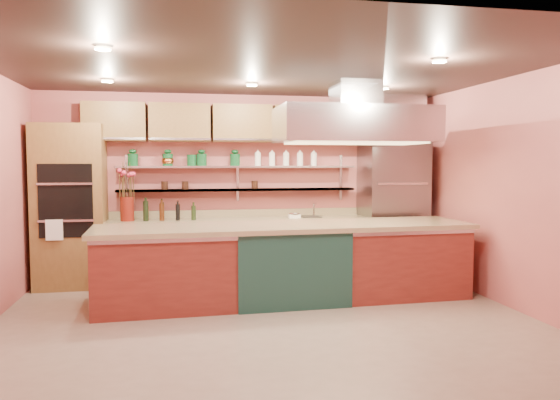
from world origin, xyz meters
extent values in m
cube|color=gray|center=(0.00, 0.00, -0.01)|extent=(6.00, 5.00, 0.02)
cube|color=black|center=(0.00, 0.00, 2.80)|extent=(6.00, 5.00, 0.02)
cube|color=#BC5C58|center=(0.00, 2.50, 1.40)|extent=(6.00, 0.04, 2.80)
cube|color=#BC5C58|center=(0.00, -2.50, 1.40)|extent=(6.00, 0.04, 2.80)
cube|color=#BC5C58|center=(3.00, 0.00, 1.40)|extent=(0.04, 5.00, 2.80)
cube|color=brown|center=(-2.45, 2.18, 1.15)|extent=(0.95, 0.64, 2.30)
cube|color=slate|center=(2.35, 2.14, 1.05)|extent=(0.95, 0.72, 2.10)
cube|color=tan|center=(-0.05, 2.20, 0.47)|extent=(3.84, 0.64, 0.93)
cube|color=#B8BBC0|center=(-0.05, 2.37, 1.35)|extent=(3.60, 0.26, 0.03)
cube|color=#B8BBC0|center=(-0.05, 2.37, 1.70)|extent=(3.60, 0.26, 0.03)
cube|color=brown|center=(0.00, 2.32, 2.35)|extent=(4.60, 0.36, 0.55)
cube|color=#B8BBC0|center=(1.29, 0.87, 2.25)|extent=(2.00, 1.00, 0.45)
cube|color=#FFE5A5|center=(0.00, 0.20, 2.77)|extent=(4.00, 2.80, 0.02)
cube|color=maroon|center=(0.39, 0.87, 0.49)|extent=(4.73, 1.19, 0.98)
cylinder|color=maroon|center=(-1.67, 2.15, 1.10)|extent=(0.23, 0.23, 0.34)
cube|color=black|center=(-1.08, 2.15, 1.06)|extent=(0.83, 0.46, 0.26)
cube|color=white|center=(0.77, 2.15, 0.98)|extent=(0.18, 0.14, 0.10)
cylinder|color=silver|center=(1.10, 2.25, 1.03)|extent=(0.03, 0.03, 0.21)
ellipsoid|color=#CE6B2F|center=(-1.10, 2.37, 1.78)|extent=(0.17, 0.17, 0.13)
cylinder|color=#0E451F|center=(-0.75, 2.37, 1.80)|extent=(0.17, 0.17, 0.17)
camera|label=1|loc=(-0.98, -5.89, 1.77)|focal=35.00mm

